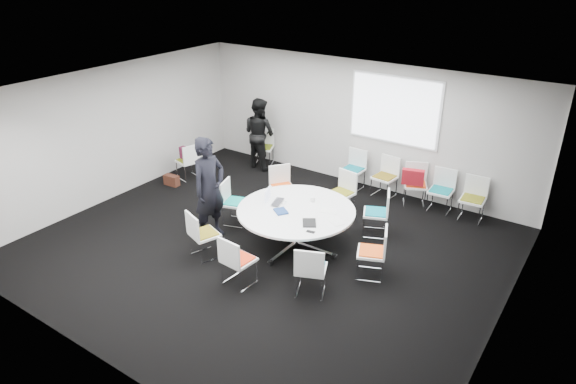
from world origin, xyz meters
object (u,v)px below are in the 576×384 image
Objects in this scene: maroon_bag at (187,154)px; laptop at (280,203)px; chair_ring_g at (239,269)px; chair_ring_d at (283,195)px; person_back at (259,133)px; brown_bag at (172,180)px; chair_ring_e at (235,210)px; chair_spare_left at (189,168)px; chair_back_d at (440,199)px; person_main at (209,189)px; conference_table at (296,219)px; chair_ring_h at (311,278)px; chair_ring_f at (204,243)px; cup at (313,199)px; chair_ring_a at (371,261)px; chair_ring_b at (376,221)px; chair_ring_c at (341,201)px; chair_person_back at (264,154)px; chair_back_b at (384,184)px; chair_back_c at (415,192)px; chair_back_e at (471,207)px; chair_back_a at (353,177)px.

laptop is at bearing -17.56° from maroon_bag.
chair_ring_d is at bearing 114.95° from chair_ring_g.
person_back reaches higher than brown_bag.
chair_ring_e is 2.52m from chair_spare_left.
person_main is (-3.17, -3.41, 0.70)m from chair_back_d.
person_main is 4.88× the size of maroon_bag.
chair_ring_d is at bearing 133.67° from conference_table.
laptop is at bearing 117.54° from chair_ring_h.
chair_ring_f is (-0.03, -2.34, 0.00)m from chair_ring_d.
chair_ring_h is at bearing 26.49° from chair_ring_g.
chair_ring_h is at bearing -58.93° from cup.
chair_ring_h is (2.09, 0.14, 0.00)m from chair_ring_f.
chair_ring_a is at bearing 45.12° from chair_ring_g.
chair_ring_b reaches higher than brown_bag.
chair_ring_c and chair_person_back have the same top height.
chair_ring_f and chair_back_b have the same top height.
chair_ring_d and chair_ring_e have the same top height.
chair_ring_h is 5.08m from brown_bag.
person_back is at bearing -0.66° from chair_back_d.
chair_ring_f is 1.00× the size of chair_back_d.
chair_ring_a is at bearing -7.62° from brown_bag.
conference_table is 3.86m from person_back.
laptop is at bearing 79.94° from chair_ring_f.
brown_bag is (-5.49, -2.20, -0.16)m from chair_back_d.
conference_table is at bearing 79.92° from chair_ring_d.
chair_ring_a is at bearing 154.78° from person_back.
chair_ring_a and chair_back_c have the same top height.
person_main reaches higher than chair_person_back.
chair_ring_a is at bearing 69.16° from chair_ring_e.
chair_back_d is (1.78, 4.32, 0.00)m from chair_ring_g.
chair_ring_f and chair_back_e have the same top height.
maroon_bag is at bearing 28.70° from chair_back_b.
chair_ring_a is 5.19m from person_back.
chair_ring_b and chair_person_back have the same top height.
chair_ring_g is at bearing 56.50° from chair_ring_d.
chair_back_e is at bearing 65.12° from chair_ring_g.
chair_ring_g is at bearing 98.55° from chair_person_back.
chair_ring_g is 4.92m from chair_back_e.
chair_ring_b is 1.00× the size of chair_ring_g.
chair_back_b is at bearing 174.20° from chair_ring_d.
chair_ring_e is at bearing -24.89° from maroon_bag.
chair_back_d reaches higher than laptop.
chair_ring_e is 0.96m from person_main.
chair_ring_f is 3.26m from brown_bag.
chair_ring_f is 1.00× the size of chair_back_a.
chair_ring_g is at bearing 57.16° from chair_back_e.
chair_ring_g is (0.97, -2.64, 0.00)m from chair_ring_d.
chair_ring_e is 1.65m from cup.
chair_ring_b is 1.00× the size of chair_back_a.
chair_ring_d is (-1.13, -0.44, 0.00)m from chair_ring_c.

